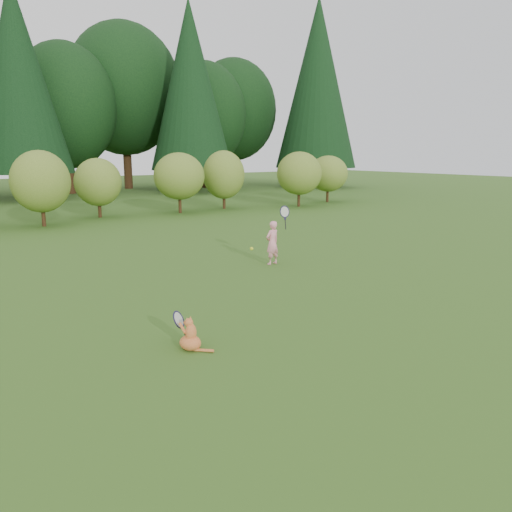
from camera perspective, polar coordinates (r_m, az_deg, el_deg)
ground at (r=8.97m, az=1.83°, el=-5.39°), size 100.00×100.00×0.00m
shrub_row at (r=20.59m, az=-20.17°, el=7.59°), size 28.00×3.00×2.80m
woodland_backdrop at (r=30.73m, az=-25.98°, el=19.73°), size 48.00×10.00×15.00m
child at (r=11.94m, az=1.92°, el=1.65°), size 0.61×0.38×1.57m
cat at (r=6.93m, az=-7.60°, el=-8.68°), size 0.42×0.72×0.61m
tennis_ball at (r=8.79m, az=-0.50°, el=0.84°), size 0.06×0.06×0.06m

